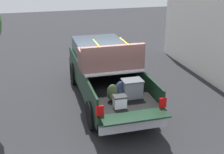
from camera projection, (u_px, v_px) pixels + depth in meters
The scene contains 3 objects.
ground_plane at pixel (108, 100), 10.61m from camera, with size 40.00×40.00×0.00m, color #262628.
pickup_truck at pixel (105, 71), 10.57m from camera, with size 6.05×2.06×2.23m.
building_facade at pixel (214, 36), 11.72m from camera, with size 8.04×0.36×3.70m, color silver.
Camera 1 is at (-9.26, 2.38, 4.68)m, focal length 47.69 mm.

